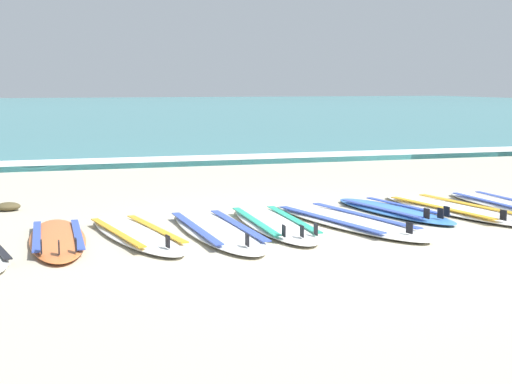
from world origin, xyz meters
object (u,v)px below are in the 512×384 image
Objects in this scene: surfboard_2 at (136,234)px; surfboard_7 at (455,209)px; surfboard_3 at (217,230)px; surfboard_4 at (274,223)px; surfboard_8 at (498,203)px; surfboard_1 at (57,239)px; surfboard_5 at (346,220)px; surfboard_6 at (393,210)px.

surfboard_7 is at bearing 5.70° from surfboard_2.
surfboard_3 is 0.68m from surfboard_4.
surfboard_4 is at bearing 5.75° from surfboard_2.
surfboard_7 and surfboard_8 have the same top height.
surfboard_1 is 4.53m from surfboard_7.
surfboard_1 is 0.75m from surfboard_2.
surfboard_5 and surfboard_8 have the same top height.
surfboard_2 is 4.55m from surfboard_8.
surfboard_2 is 0.86× the size of surfboard_5.
surfboard_1 is 3.81m from surfboard_6.
surfboard_5 and surfboard_6 have the same top height.
surfboard_3 is at bearing -1.50° from surfboard_2.
surfboard_5 is (3.00, 0.09, -0.00)m from surfboard_1.
surfboard_1 is 1.07× the size of surfboard_8.
surfboard_6 is (2.23, 0.53, 0.00)m from surfboard_3.
surfboard_8 is at bearing 18.29° from surfboard_7.
surfboard_2 is 2.25m from surfboard_5.
surfboard_6 and surfboard_8 have the same top height.
surfboard_3 is 1.28× the size of surfboard_8.
surfboard_1 is at bearing -172.17° from surfboard_6.
surfboard_7 is (2.96, 0.40, 0.00)m from surfboard_3.
surfboard_4 is 0.79m from surfboard_5.
surfboard_6 is at bearing 9.48° from surfboard_2.
surfboard_7 is at bearing 5.66° from surfboard_4.
surfboard_6 is 1.49m from surfboard_8.
surfboard_7 is (1.51, 0.29, 0.00)m from surfboard_5.
surfboard_1 and surfboard_5 have the same top height.
surfboard_2 and surfboard_4 have the same top height.
surfboard_1 is 0.92× the size of surfboard_2.
surfboard_1 is 1.00× the size of surfboard_6.
surfboard_4 is (2.21, 0.16, -0.00)m from surfboard_1.
surfboard_8 is (4.51, 0.62, 0.00)m from surfboard_2.
surfboard_8 is (1.48, 0.12, 0.00)m from surfboard_6.
surfboard_5 is 1.27× the size of surfboard_6.
surfboard_3 is 2.29m from surfboard_6.
surfboard_1 is 0.81× the size of surfboard_7.
surfboard_2 is at bearing -172.14° from surfboard_8.
surfboard_5 is at bearing 2.05° from surfboard_2.
surfboard_4 is 1.19× the size of surfboard_8.
surfboard_4 is 1.12× the size of surfboard_6.
surfboard_5 is at bearing -4.82° from surfboard_4.
surfboard_2 and surfboard_5 have the same top height.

